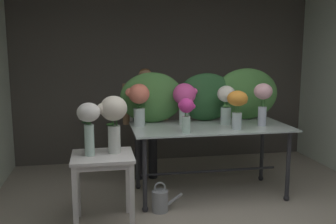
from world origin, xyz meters
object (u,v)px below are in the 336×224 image
side_table_white (103,166)px  vase_magenta_anemones (186,111)px  florist (146,112)px  vase_fuchsia_dahlias (184,98)px  vase_cream_lisianthus_tall (113,116)px  vase_ivory_roses (226,101)px  display_table_glass (210,136)px  watering_can (160,200)px  vase_coral_ranunculus (139,100)px  vase_white_roses_tall (89,121)px  vase_sunset_peonies (237,104)px  vase_blush_freesia (263,98)px

side_table_white → vase_magenta_anemones: vase_magenta_anemones is taller
florist → vase_fuchsia_dahlias: 0.75m
side_table_white → vase_cream_lisianthus_tall: bearing=24.6°
vase_ivory_roses → vase_cream_lisianthus_tall: bearing=-157.2°
display_table_glass → vase_magenta_anemones: vase_magenta_anemones is taller
display_table_glass → watering_can: display_table_glass is taller
vase_coral_ranunculus → vase_cream_lisianthus_tall: vase_coral_ranunculus is taller
watering_can → display_table_glass: bearing=29.5°
display_table_glass → vase_magenta_anemones: 0.62m
side_table_white → vase_white_roses_tall: 0.48m
watering_can → vase_cream_lisianthus_tall: bearing=-164.3°
side_table_white → vase_sunset_peonies: (1.54, 0.33, 0.54)m
vase_cream_lisianthus_tall → watering_can: size_ratio=1.67×
vase_fuchsia_dahlias → watering_can: (-0.39, -0.53, -1.07)m
display_table_glass → vase_sunset_peonies: vase_sunset_peonies is taller
vase_coral_ranunculus → vase_blush_freesia: bearing=-9.7°
florist → vase_cream_lisianthus_tall: (-0.49, -1.26, 0.17)m
vase_blush_freesia → vase_cream_lisianthus_tall: 1.85m
side_table_white → vase_white_roses_tall: (-0.12, -0.00, 0.47)m
vase_coral_ranunculus → vase_white_roses_tall: vase_coral_ranunculus is taller
vase_white_roses_tall → watering_can: size_ratio=1.51×
vase_ivory_roses → vase_blush_freesia: size_ratio=0.93×
side_table_white → vase_magenta_anemones: bearing=15.6°
vase_ivory_roses → vase_sunset_peonies: 0.31m
vase_white_roses_tall → vase_cream_lisianthus_tall: vase_cream_lisianthus_tall is taller
florist → vase_white_roses_tall: florist is taller
display_table_glass → vase_blush_freesia: 0.78m
side_table_white → florist: 1.48m
vase_magenta_anemones → watering_can: size_ratio=1.10×
vase_sunset_peonies → watering_can: vase_sunset_peonies is taller
vase_fuchsia_dahlias → vase_white_roses_tall: (-1.13, -0.73, -0.11)m
vase_ivory_roses → vase_sunset_peonies: size_ratio=1.06×
vase_white_roses_tall → side_table_white: bearing=0.0°
vase_cream_lisianthus_tall → side_table_white: bearing=-155.4°
florist → vase_ivory_roses: 1.15m
florist → vase_white_roses_tall: (-0.73, -1.31, 0.14)m
vase_sunset_peonies → vase_cream_lisianthus_tall: bearing=-169.1°
display_table_glass → watering_can: size_ratio=5.39×
vase_magenta_anemones → vase_sunset_peonies: size_ratio=0.86×
side_table_white → vase_white_roses_tall: bearing=-180.0°
vase_coral_ranunculus → side_table_white: bearing=-121.8°
vase_magenta_anemones → vase_coral_ranunculus: 0.67m
vase_sunset_peonies → watering_can: 1.39m
vase_blush_freesia → vase_sunset_peonies: bearing=-158.8°
vase_magenta_anemones → vase_white_roses_tall: size_ratio=0.73×
vase_blush_freesia → watering_can: 1.71m
vase_coral_ranunculus → vase_sunset_peonies: size_ratio=1.14×
florist → vase_blush_freesia: florist is taller
vase_coral_ranunculus → vase_cream_lisianthus_tall: (-0.33, -0.67, -0.07)m
vase_magenta_anemones → vase_sunset_peonies: bearing=6.6°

